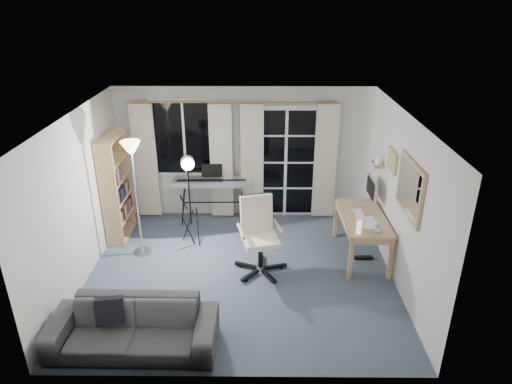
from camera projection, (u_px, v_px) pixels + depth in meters
floor at (241, 274)px, 6.85m from camera, size 4.50×4.00×0.02m
window at (184, 138)px, 8.04m from camera, size 1.20×0.08×1.40m
french_door at (286, 163)px, 8.22m from camera, size 1.32×0.09×2.11m
curtains at (236, 161)px, 8.12m from camera, size 3.60×0.07×2.13m
bookshelf at (115, 191)px, 7.55m from camera, size 0.28×0.83×1.78m
torchiere_lamp at (133, 165)px, 6.76m from camera, size 0.37×0.37×1.88m
keyboard_piano at (212, 183)px, 8.09m from camera, size 1.38×0.68×0.99m
studio_light at (188, 174)px, 7.08m from camera, size 0.33×0.34×1.60m
office_chair at (258, 228)px, 6.73m from camera, size 0.80×0.78×1.15m
desk at (363, 221)px, 7.04m from camera, size 0.68×1.33×0.71m
monitor at (371, 189)px, 7.30m from camera, size 0.17×0.51×0.44m
desk_clutter at (362, 232)px, 6.86m from camera, size 0.41×0.81×0.90m
mug at (378, 229)px, 6.52m from camera, size 0.12×0.09×0.12m
wall_mirror at (410, 188)px, 5.88m from camera, size 0.04×0.94×0.74m
framed_print at (392, 161)px, 6.68m from camera, size 0.03×0.42×0.32m
wall_shelf at (378, 161)px, 7.21m from camera, size 0.16×0.30×0.18m
sofa at (132, 321)px, 5.28m from camera, size 1.96×0.60×0.76m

